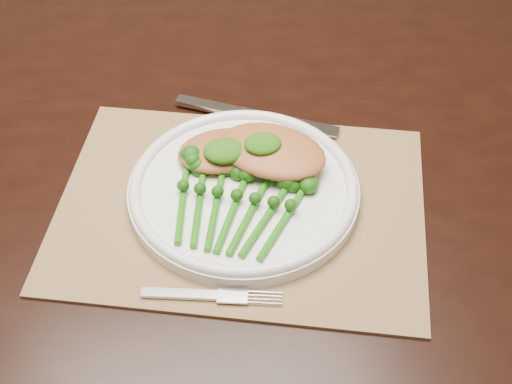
{
  "coord_description": "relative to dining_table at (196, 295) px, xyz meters",
  "views": [
    {
      "loc": [
        0.02,
        -0.76,
        1.39
      ],
      "look_at": [
        0.11,
        -0.18,
        0.78
      ],
      "focal_mm": 50.0,
      "sensor_mm": 36.0,
      "label": 1
    }
  ],
  "objects": [
    {
      "name": "placemat",
      "position": [
        0.06,
        -0.15,
        0.37
      ],
      "size": [
        0.52,
        0.43,
        0.0
      ],
      "primitive_type": "cube",
      "rotation": [
        0.0,
        0.0,
        -0.28
      ],
      "color": "olive",
      "rests_on": "dining_table"
    },
    {
      "name": "dinner_plate",
      "position": [
        0.07,
        -0.13,
        0.39
      ],
      "size": [
        0.28,
        0.28,
        0.03
      ],
      "color": "white",
      "rests_on": "placemat"
    },
    {
      "name": "broccolini_bundle",
      "position": [
        0.05,
        -0.17,
        0.4
      ],
      "size": [
        0.2,
        0.21,
        0.04
      ],
      "rotation": [
        0.0,
        0.0,
        -0.4
      ],
      "color": "#1D690D",
      "rests_on": "dinner_plate"
    },
    {
      "name": "fork",
      "position": [
        0.02,
        -0.28,
        0.38
      ],
      "size": [
        0.15,
        0.05,
        0.0
      ],
      "rotation": [
        0.0,
        0.0,
        -0.21
      ],
      "color": "silver",
      "rests_on": "placemat"
    },
    {
      "name": "dining_table",
      "position": [
        0.0,
        0.0,
        0.0
      ],
      "size": [
        1.71,
        1.11,
        0.75
      ],
      "rotation": [
        0.0,
        0.0,
        -0.14
      ],
      "color": "black",
      "rests_on": "ground"
    },
    {
      "name": "knife",
      "position": [
        0.09,
        0.02,
        0.38
      ],
      "size": [
        0.22,
        0.12,
        0.01
      ],
      "rotation": [
        0.0,
        0.0,
        -0.46
      ],
      "color": "silver",
      "rests_on": "placemat"
    },
    {
      "name": "pesto_dollop_left",
      "position": [
        0.05,
        -0.09,
        0.42
      ],
      "size": [
        0.05,
        0.04,
        0.02
      ],
      "primitive_type": "ellipsoid",
      "color": "#19480A",
      "rests_on": "chicken_fillet_left"
    },
    {
      "name": "pesto_dollop_right",
      "position": [
        0.1,
        -0.1,
        0.43
      ],
      "size": [
        0.05,
        0.04,
        0.02
      ],
      "primitive_type": "ellipsoid",
      "color": "#19480A",
      "rests_on": "chicken_fillet_right"
    },
    {
      "name": "chicken_fillet_left",
      "position": [
        0.05,
        -0.08,
        0.41
      ],
      "size": [
        0.12,
        0.09,
        0.02
      ],
      "primitive_type": "ellipsoid",
      "rotation": [
        0.0,
        0.0,
        0.09
      ],
      "color": "#B06333",
      "rests_on": "dinner_plate"
    },
    {
      "name": "chicken_fillet_right",
      "position": [
        0.11,
        -0.1,
        0.41
      ],
      "size": [
        0.17,
        0.15,
        0.03
      ],
      "primitive_type": "ellipsoid",
      "rotation": [
        0.0,
        0.0,
        -0.56
      ],
      "color": "#B06333",
      "rests_on": "dinner_plate"
    }
  ]
}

